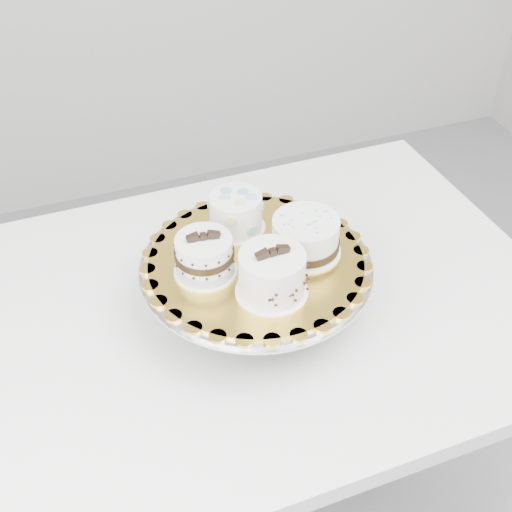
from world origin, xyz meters
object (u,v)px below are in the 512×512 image
object	(u,v)px
table	(233,334)
cake_ribbon	(306,237)
cake_board	(256,260)
cake_banded	(205,257)
cake_stand	(256,276)
cake_swirl	(272,275)
cake_dots	(236,212)

from	to	relation	value
table	cake_ribbon	distance (m)	0.26
cake_board	table	bearing A→B (deg)	149.74
table	cake_banded	world-z (taller)	cake_banded
cake_stand	cake_swirl	size ratio (longest dim) A/B	3.40
cake_board	cake_ribbon	distance (m)	0.09
cake_stand	cake_banded	size ratio (longest dim) A/B	3.79
cake_stand	cake_ribbon	xyz separation A→B (m)	(0.09, -0.01, 0.07)
table	cake_banded	bearing A→B (deg)	-157.09
table	cake_board	xyz separation A→B (m)	(0.04, -0.02, 0.19)
cake_dots	cake_banded	bearing A→B (deg)	-144.57
cake_dots	table	bearing A→B (deg)	-127.81
cake_board	cake_banded	size ratio (longest dim) A/B	3.49
cake_swirl	cake_ribbon	distance (m)	0.12
table	cake_ribbon	bearing A→B (deg)	-14.30
cake_ribbon	cake_board	bearing A→B (deg)	-163.61
cake_board	cake_ribbon	bearing A→B (deg)	-5.50
cake_board	cake_banded	bearing A→B (deg)	-180.00
table	cake_swirl	xyz separation A→B (m)	(0.03, -0.11, 0.23)
cake_swirl	cake_ribbon	world-z (taller)	cake_swirl
table	cake_stand	distance (m)	0.16
table	cake_stand	xyz separation A→B (m)	(0.04, -0.02, 0.15)
cake_board	cake_dots	bearing A→B (deg)	92.42
table	cake_board	world-z (taller)	cake_board
cake_stand	cake_swirl	world-z (taller)	cake_swirl
cake_stand	cake_swirl	distance (m)	0.11
cake_board	cake_dots	distance (m)	0.10
cake_swirl	cake_dots	size ratio (longest dim) A/B	1.02
cake_dots	cake_ribbon	xyz separation A→B (m)	(0.09, -0.10, -0.00)
table	cake_stand	world-z (taller)	cake_stand
cake_banded	cake_dots	xyz separation A→B (m)	(0.08, 0.09, 0.00)
cake_stand	cake_board	world-z (taller)	cake_board
cake_swirl	cake_dots	bearing A→B (deg)	87.38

